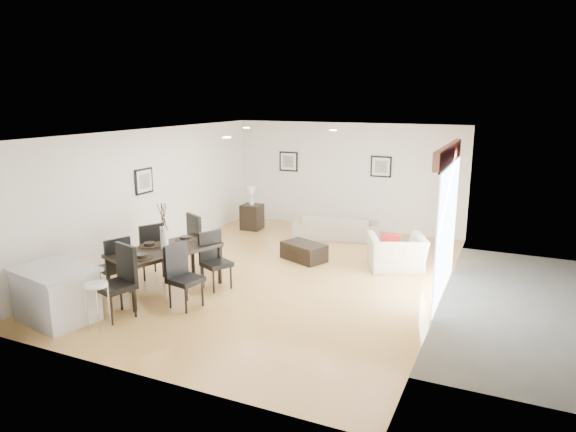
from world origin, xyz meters
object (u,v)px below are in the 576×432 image
at_px(dining_chair_wnear, 116,263).
at_px(dining_chair_head, 120,277).
at_px(dining_chair_wfar, 150,248).
at_px(dining_chair_enear, 181,272).
at_px(kitchen_island, 56,294).
at_px(sofa, 336,227).
at_px(dining_chair_efar, 214,257).
at_px(dining_table, 165,253).
at_px(bar_stool, 96,290).
at_px(dining_chair_foot, 200,239).
at_px(armchair, 396,253).
at_px(side_table, 252,217).
at_px(coffee_table, 304,252).

height_order(dining_chair_wnear, dining_chair_head, dining_chair_head).
distance_m(dining_chair_wnear, dining_chair_wfar, 0.92).
xyz_separation_m(dining_chair_wnear, dining_chair_enear, (1.32, 0.05, 0.01)).
bearing_deg(kitchen_island, dining_chair_wfar, 98.62).
distance_m(sofa, dining_chair_efar, 4.06).
distance_m(sofa, dining_table, 4.74).
relative_size(dining_chair_wfar, dining_chair_enear, 1.02).
bearing_deg(dining_chair_wnear, bar_stool, 52.57).
relative_size(dining_chair_wfar, dining_chair_efar, 1.05).
bearing_deg(kitchen_island, dining_chair_foot, 87.14).
bearing_deg(dining_table, armchair, 57.87).
height_order(dining_chair_head, bar_stool, dining_chair_head).
bearing_deg(side_table, coffee_table, -39.73).
distance_m(dining_chair_foot, coffee_table, 2.19).
bearing_deg(dining_chair_head, armchair, 66.31).
height_order(dining_chair_enear, dining_chair_head, dining_chair_head).
height_order(dining_chair_wfar, bar_stool, dining_chair_wfar).
distance_m(dining_chair_wnear, dining_chair_enear, 1.32).
bearing_deg(dining_chair_wfar, side_table, -151.46).
bearing_deg(armchair, dining_chair_efar, 15.94).
height_order(sofa, dining_chair_efar, dining_chair_efar).
bearing_deg(sofa, dining_chair_foot, 48.22).
xyz_separation_m(dining_chair_wfar, dining_chair_foot, (0.62, 0.73, 0.05)).
bearing_deg(dining_chair_head, side_table, 114.37).
relative_size(dining_chair_wnear, coffee_table, 1.13).
bearing_deg(kitchen_island, dining_chair_efar, 68.03).
relative_size(dining_chair_enear, coffee_table, 1.14).
distance_m(armchair, dining_chair_wnear, 5.24).
relative_size(dining_table, bar_stool, 2.88).
relative_size(dining_chair_foot, kitchen_island, 0.85).
bearing_deg(dining_chair_enear, armchair, -29.42).
height_order(dining_chair_efar, side_table, dining_chair_efar).
height_order(side_table, kitchen_island, kitchen_island).
bearing_deg(coffee_table, dining_chair_foot, -114.73).
distance_m(armchair, dining_chair_foot, 3.84).
height_order(dining_chair_head, side_table, dining_chair_head).
height_order(sofa, dining_chair_wfar, dining_chair_wfar).
relative_size(dining_table, dining_chair_enear, 1.99).
bearing_deg(armchair, dining_chair_foot, 1.48).
height_order(armchair, dining_chair_enear, dining_chair_enear).
bearing_deg(side_table, dining_chair_head, -82.90).
height_order(dining_chair_wfar, dining_chair_efar, dining_chair_wfar).
distance_m(sofa, dining_chair_enear, 4.99).
bearing_deg(dining_chair_wfar, dining_chair_wnear, 28.66).
height_order(dining_chair_wnear, kitchen_island, dining_chair_wnear).
distance_m(armchair, dining_chair_head, 5.19).
bearing_deg(dining_chair_wfar, coffee_table, 163.08).
xyz_separation_m(dining_chair_foot, side_table, (-0.62, 3.26, -0.32)).
bearing_deg(sofa, kitchen_island, 53.72).
distance_m(dining_chair_efar, side_table, 4.14).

